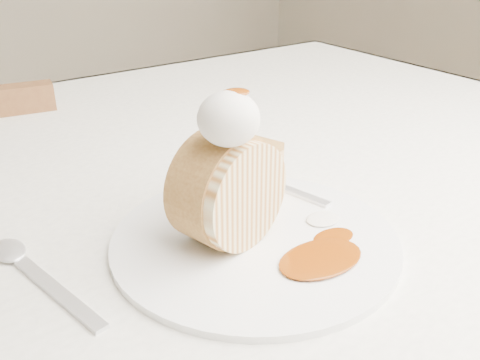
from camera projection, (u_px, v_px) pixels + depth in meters
table at (149, 229)px, 0.70m from camera, size 1.40×0.90×0.75m
plate at (255, 240)px, 0.50m from camera, size 0.34×0.34×0.01m
roulade_slice at (228, 190)px, 0.48m from camera, size 0.11×0.08×0.10m
cake_chunk at (246, 174)px, 0.56m from camera, size 0.07×0.07×0.05m
whipped_cream at (229, 119)px, 0.43m from camera, size 0.05×0.05×0.05m
caramel_drizzle at (235, 86)px, 0.42m from camera, size 0.03×0.02×0.01m
caramel_pool at (321, 258)px, 0.46m from camera, size 0.10×0.08×0.00m
fork at (285, 188)px, 0.58m from camera, size 0.06×0.16×0.00m
spoon at (58, 292)px, 0.43m from camera, size 0.05×0.16×0.00m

